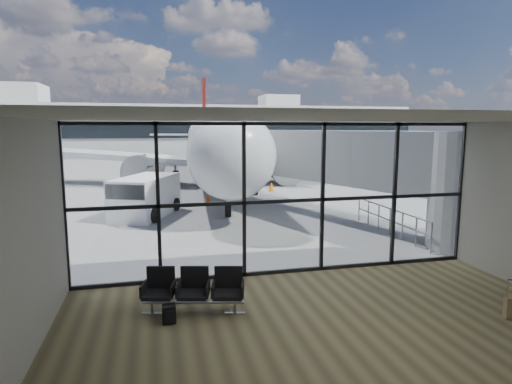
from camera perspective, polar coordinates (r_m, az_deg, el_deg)
name	(u,v)px	position (r m, az deg, el deg)	size (l,w,h in m)	color
ground	(186,164)	(52.13, -9.35, 3.65)	(220.00, 220.00, 0.00)	slate
lounge_shell	(361,220)	(8.09, 13.86, -3.61)	(12.02, 8.01, 4.51)	brown
glass_curtain_wall	(284,199)	(12.55, 3.76, -0.99)	(12.10, 0.12, 4.50)	white
jet_bridge	(339,161)	(20.80, 10.97, 4.07)	(8.00, 16.50, 4.33)	#949799
apron_railing	(390,217)	(18.26, 17.42, -3.24)	(0.06, 5.46, 1.11)	gray
far_terminal	(172,129)	(73.86, -11.13, 8.27)	(80.00, 12.20, 11.00)	beige
tree_3	(17,126)	(87.01, -29.25, 7.64)	(4.95, 4.95, 7.12)	#382619
tree_4	(54,123)	(85.60, -25.38, 8.33)	(5.61, 5.61, 8.07)	#382619
tree_5	(89,120)	(84.60, -21.38, 8.99)	(6.27, 6.27, 9.03)	#382619
seating_row	(194,288)	(10.44, -8.28, -12.52)	(2.38, 1.16, 1.05)	gray
backpack	(169,315)	(10.06, -11.52, -15.73)	(0.30, 0.28, 0.44)	black
airliner	(212,143)	(35.62, -5.95, 6.47)	(33.80, 39.23, 10.11)	silver
service_van	(145,196)	(21.73, -14.57, -0.53)	(3.55, 4.91, 1.96)	white
belt_loader	(153,184)	(29.40, -13.51, 1.05)	(1.91, 4.15, 1.85)	black
mobile_stairs	(11,198)	(26.49, -29.83, -0.69)	(2.18, 3.70, 2.49)	yellow
traffic_cone_b	(208,199)	(25.02, -6.42, -0.89)	(0.37, 0.37, 0.53)	#FF420D
traffic_cone_c	(271,187)	(29.38, 2.06, 0.65)	(0.44, 0.44, 0.63)	orange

